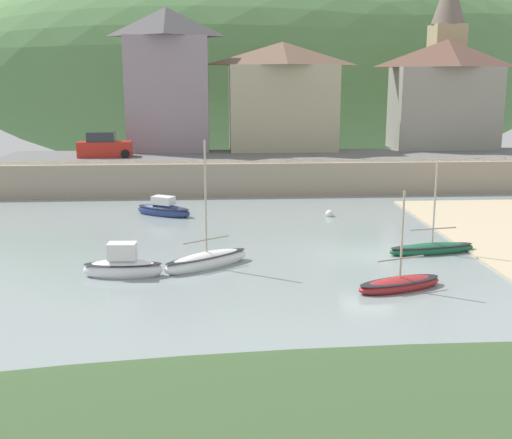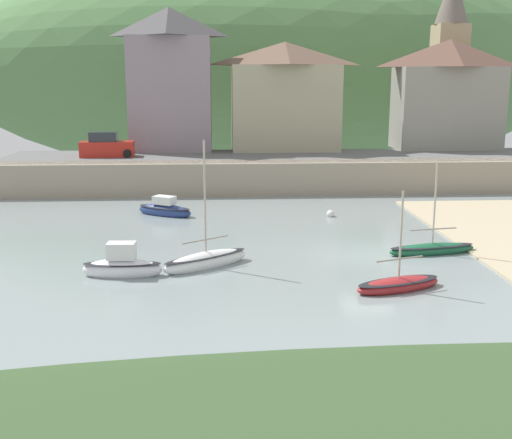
% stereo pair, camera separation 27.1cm
% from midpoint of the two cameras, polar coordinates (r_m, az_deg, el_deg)
% --- Properties ---
extents(ground, '(48.00, 41.00, 0.61)m').
position_cam_midpoint_polar(ground, '(22.48, 19.26, -9.29)').
color(ground, gray).
extents(quay_seawall, '(48.00, 9.40, 2.40)m').
position_cam_midpoint_polar(quay_seawall, '(47.25, 5.04, 4.14)').
color(quay_seawall, gray).
rests_on(quay_seawall, ground).
extents(hillside_backdrop, '(80.00, 44.00, 27.72)m').
position_cam_midpoint_polar(hillside_backdrop, '(84.12, 0.44, 13.59)').
color(hillside_backdrop, '#537F49').
rests_on(hillside_backdrop, ground).
extents(waterfront_building_left, '(7.03, 5.09, 11.71)m').
position_cam_midpoint_polar(waterfront_building_left, '(54.02, -8.18, 12.58)').
color(waterfront_building_left, gray).
rests_on(waterfront_building_left, ground).
extents(waterfront_building_centre, '(9.26, 5.85, 8.99)m').
position_cam_midpoint_polar(waterfront_building_centre, '(54.19, 2.26, 11.22)').
color(waterfront_building_centre, tan).
rests_on(waterfront_building_centre, ground).
extents(waterfront_building_right, '(9.11, 4.71, 9.27)m').
position_cam_midpoint_polar(waterfront_building_right, '(57.41, 16.70, 10.95)').
color(waterfront_building_right, gray).
rests_on(waterfront_building_right, ground).
extents(church_with_spire, '(3.00, 3.00, 15.64)m').
position_cam_midpoint_polar(church_with_spire, '(61.66, 16.79, 14.13)').
color(church_with_spire, tan).
rests_on(church_with_spire, ground).
extents(fishing_boat_green, '(3.87, 2.89, 1.41)m').
position_cam_midpoint_polar(fishing_boat_green, '(39.48, -8.63, 0.88)').
color(fishing_boat_green, navy).
rests_on(fishing_boat_green, ground).
extents(sailboat_far_left, '(3.48, 1.19, 1.70)m').
position_cam_midpoint_polar(sailboat_far_left, '(27.60, -12.31, -4.25)').
color(sailboat_far_left, white).
rests_on(sailboat_far_left, ground).
extents(sailboat_nearest_shore, '(4.14, 3.28, 5.95)m').
position_cam_midpoint_polar(sailboat_nearest_shore, '(28.35, -4.79, -3.75)').
color(sailboat_nearest_shore, white).
rests_on(sailboat_nearest_shore, ground).
extents(dinghy_open_wooden, '(4.56, 1.70, 4.67)m').
position_cam_midpoint_polar(dinghy_open_wooden, '(31.69, 15.51, -2.56)').
color(dinghy_open_wooden, '#185536').
rests_on(dinghy_open_wooden, ground).
extents(sailboat_tall_mast, '(3.96, 2.28, 4.19)m').
position_cam_midpoint_polar(sailboat_tall_mast, '(26.00, 12.67, -5.75)').
color(sailboat_tall_mast, maroon).
rests_on(sailboat_tall_mast, ground).
extents(parked_car_near_slipway, '(4.18, 1.90, 1.95)m').
position_cam_midpoint_polar(parked_car_near_slipway, '(50.40, -13.83, 6.48)').
color(parked_car_near_slipway, '#B0241A').
rests_on(parked_car_near_slipway, ground).
extents(mooring_buoy, '(0.50, 0.50, 0.50)m').
position_cam_midpoint_polar(mooring_buoy, '(39.01, 6.51, 0.51)').
color(mooring_buoy, silver).
rests_on(mooring_buoy, ground).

